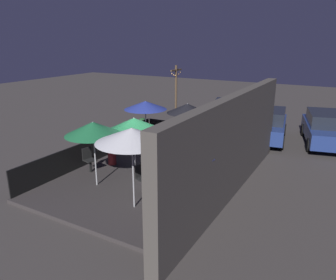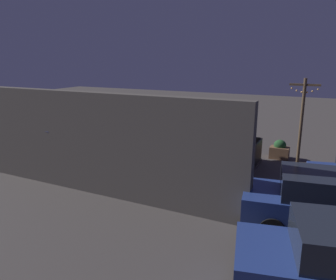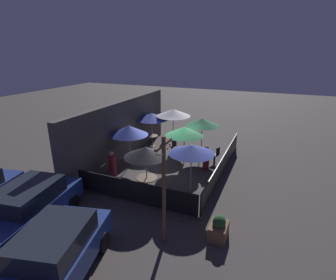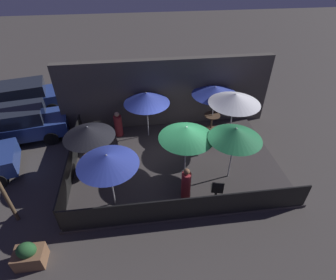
{
  "view_description": "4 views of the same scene",
  "coord_description": "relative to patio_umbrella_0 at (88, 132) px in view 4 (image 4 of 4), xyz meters",
  "views": [
    {
      "loc": [
        9.75,
        6.21,
        4.98
      ],
      "look_at": [
        -0.93,
        0.15,
        1.2
      ],
      "focal_mm": 35.0,
      "sensor_mm": 36.0,
      "label": 1
    },
    {
      "loc": [
        -6.57,
        11.26,
        4.39
      ],
      "look_at": [
        -1.01,
        0.11,
        1.28
      ],
      "focal_mm": 35.0,
      "sensor_mm": 36.0,
      "label": 2
    },
    {
      "loc": [
        -12.17,
        -4.96,
        6.03
      ],
      "look_at": [
        0.58,
        0.46,
        1.27
      ],
      "focal_mm": 28.0,
      "sensor_mm": 36.0,
      "label": 3
    },
    {
      "loc": [
        -1.38,
        -8.05,
        7.4
      ],
      "look_at": [
        -0.31,
        0.09,
        1.2
      ],
      "focal_mm": 28.0,
      "sensor_mm": 36.0,
      "label": 4
    }
  ],
  "objects": [
    {
      "name": "fence_front",
      "position": [
        3.2,
        -2.66,
        -1.43
      ],
      "size": [
        8.1,
        0.05,
        0.95
      ],
      "color": "black",
      "rests_on": "patio_deck"
    },
    {
      "name": "parked_car_1",
      "position": [
        -3.55,
        2.8,
        -1.18
      ],
      "size": [
        4.29,
        2.31,
        1.62
      ],
      "rotation": [
        0.0,
        0.0,
        0.16
      ],
      "color": "navy",
      "rests_on": "ground_plane"
    },
    {
      "name": "fence_side_left",
      "position": [
        -0.9,
        0.14,
        -1.43
      ],
      "size": [
        0.05,
        5.49,
        0.95
      ],
      "color": "black",
      "rests_on": "patio_deck"
    },
    {
      "name": "patio_umbrella_1",
      "position": [
        5.3,
        2.36,
        0.09
      ],
      "size": [
        2.1,
        2.1,
        2.2
      ],
      "color": "#B2B2B7",
      "rests_on": "patio_deck"
    },
    {
      "name": "patio_umbrella_6",
      "position": [
        5.72,
        1.07,
        0.36
      ],
      "size": [
        2.12,
        2.12,
        2.48
      ],
      "color": "#B2B2B7",
      "rests_on": "patio_deck"
    },
    {
      "name": "patio_umbrella_5",
      "position": [
        5.08,
        -0.97,
        0.13
      ],
      "size": [
        1.9,
        1.9,
        2.26
      ],
      "color": "#B2B2B7",
      "rests_on": "patio_deck"
    },
    {
      "name": "patio_chair_2",
      "position": [
        4.29,
        -2.03,
        -1.39
      ],
      "size": [
        0.48,
        0.48,
        0.94
      ],
      "rotation": [
        0.0,
        0.0,
        1.34
      ],
      "color": "black",
      "rests_on": "patio_deck"
    },
    {
      "name": "patio_umbrella_3",
      "position": [
        0.77,
        -1.74,
        0.1
      ],
      "size": [
        1.94,
        1.94,
        2.2
      ],
      "color": "#B2B2B7",
      "rests_on": "patio_deck"
    },
    {
      "name": "ground_plane",
      "position": [
        3.2,
        0.14,
        -2.03
      ],
      "size": [
        60.0,
        60.0,
        0.0
      ],
      "primitive_type": "plane",
      "color": "#423D3A"
    },
    {
      "name": "patio_umbrella_4",
      "position": [
        2.21,
        2.15,
        0.06
      ],
      "size": [
        2.01,
        2.01,
        2.22
      ],
      "color": "#B2B2B7",
      "rests_on": "patio_deck"
    },
    {
      "name": "patio_umbrella_0",
      "position": [
        0.0,
        0.0,
        0.0
      ],
      "size": [
        1.86,
        1.86,
        2.12
      ],
      "color": "#B2B2B7",
      "rests_on": "patio_deck"
    },
    {
      "name": "parked_car_2",
      "position": [
        -4.24,
        5.4,
        -1.18
      ],
      "size": [
        4.75,
        2.67,
        1.62
      ],
      "rotation": [
        0.0,
        0.0,
        0.23
      ],
      "color": "navy",
      "rests_on": "ground_plane"
    },
    {
      "name": "dining_table_1",
      "position": [
        5.3,
        2.36,
        -1.33
      ],
      "size": [
        0.75,
        0.75,
        0.73
      ],
      "color": "#4C3828",
      "rests_on": "patio_deck"
    },
    {
      "name": "patio_chair_0",
      "position": [
        -0.01,
        2.11,
        -1.41
      ],
      "size": [
        0.4,
        0.4,
        0.91
      ],
      "rotation": [
        0.0,
        0.0,
        -1.57
      ],
      "color": "black",
      "rests_on": "patio_deck"
    },
    {
      "name": "planter_box",
      "position": [
        -1.55,
        -3.51,
        -1.65
      ],
      "size": [
        0.82,
        0.58,
        0.86
      ],
      "color": "brown",
      "rests_on": "ground_plane"
    },
    {
      "name": "building_wall",
      "position": [
        3.2,
        3.22,
        -0.34
      ],
      "size": [
        9.9,
        0.36,
        3.37
      ],
      "color": "#4C4742",
      "rests_on": "ground_plane"
    },
    {
      "name": "patron_0",
      "position": [
        0.85,
        2.36,
        -1.35
      ],
      "size": [
        0.51,
        0.51,
        1.25
      ],
      "rotation": [
        0.0,
        0.0,
        3.75
      ],
      "color": "maroon",
      "rests_on": "patio_deck"
    },
    {
      "name": "dining_table_0",
      "position": [
        -0.0,
        0.0,
        -1.33
      ],
      "size": [
        0.91,
        0.91,
        0.72
      ],
      "color": "#4C3828",
      "rests_on": "patio_deck"
    },
    {
      "name": "patio_chair_1",
      "position": [
        4.7,
        0.68,
        -1.4
      ],
      "size": [
        0.51,
        0.51,
        0.93
      ],
      "rotation": [
        0.0,
        0.0,
        1.23
      ],
      "color": "black",
      "rests_on": "patio_deck"
    },
    {
      "name": "patio_umbrella_2",
      "position": [
        3.46,
        -0.47,
        -0.02
      ],
      "size": [
        2.03,
        2.03,
        2.12
      ],
      "color": "#B2B2B7",
      "rests_on": "patio_deck"
    },
    {
      "name": "patron_1",
      "position": [
        3.26,
        -1.75,
        -1.3
      ],
      "size": [
        0.45,
        0.45,
        1.32
      ],
      "rotation": [
        0.0,
        0.0,
        2.64
      ],
      "color": "maroon",
      "rests_on": "patio_deck"
    },
    {
      "name": "patio_deck",
      "position": [
        3.2,
        0.14,
        -1.97
      ],
      "size": [
        8.3,
        5.69,
        0.12
      ],
      "color": "#383333",
      "rests_on": "ground_plane"
    }
  ]
}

